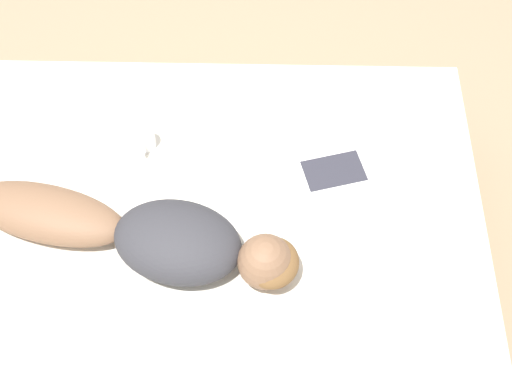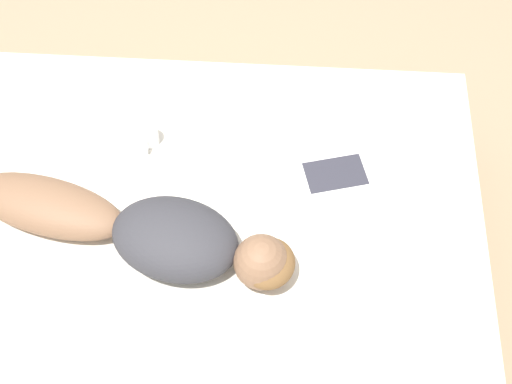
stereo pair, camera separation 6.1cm
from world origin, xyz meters
name	(u,v)px [view 1 (the left image)]	position (x,y,z in m)	size (l,w,h in m)	color
ground_plane	(186,296)	(0.00, 0.00, 0.00)	(12.00, 12.00, 0.00)	#9E8466
bed	(180,264)	(0.00, 0.00, 0.29)	(1.67, 2.34, 0.59)	tan
person	(148,236)	(0.09, -0.07, 0.68)	(0.51, 1.24, 0.19)	brown
open_magazine	(325,150)	(-0.36, 0.57, 0.60)	(0.52, 0.43, 0.01)	white
coffee_mug	(145,139)	(-0.36, -0.13, 0.64)	(0.11, 0.08, 0.09)	white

